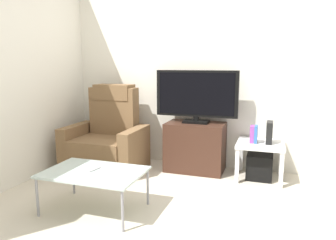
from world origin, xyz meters
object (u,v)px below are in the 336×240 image
recliner_armchair (108,140)px  game_console (269,132)px  book_leftmost (252,134)px  tv_stand (195,147)px  side_table (260,148)px  coffee_table (94,174)px  subwoofer_box (259,166)px  cell_phone (93,169)px  book_middle (256,134)px  television (196,95)px

recliner_armchair → game_console: (2.00, 0.22, 0.19)m
book_leftmost → game_console: game_console is taller
tv_stand → book_leftmost: size_ratio=3.65×
game_console → side_table: bearing=-173.7°
tv_stand → coffee_table: tv_stand is taller
subwoofer_box → book_leftmost: book_leftmost is taller
subwoofer_box → cell_phone: size_ratio=1.97×
subwoofer_box → book_middle: size_ratio=1.45×
side_table → cell_phone: (-1.45, -1.32, 0.02)m
recliner_armchair → side_table: 1.92m
book_middle → game_console: size_ratio=0.80×
tv_stand → game_console: game_console is taller
recliner_armchair → book_leftmost: size_ratio=5.40×
television → recliner_armchair: television is taller
tv_stand → recliner_armchair: bearing=-167.0°
book_middle → side_table: bearing=18.8°
coffee_table → recliner_armchair: bearing=113.5°
tv_stand → recliner_armchair: (-1.11, -0.26, 0.06)m
television → coffee_table: size_ratio=1.15×
book_leftmost → coffee_table: (-1.31, -1.33, -0.18)m
tv_stand → television: television is taller
tv_stand → coffee_table: (-0.62, -1.40, 0.05)m
subwoofer_box → television: bearing=175.5°
tv_stand → game_console: 0.92m
cell_phone → side_table: bearing=52.9°
side_table → cell_phone: 1.96m
television → book_leftmost: 0.82m
television → book_leftmost: bearing=-6.8°
subwoofer_box → coffee_table: size_ratio=0.33×
subwoofer_box → game_console: 0.43m
book_middle → game_console: bearing=11.4°
recliner_armchair → coffee_table: 1.24m
recliner_armchair → subwoofer_box: (1.91, 0.21, -0.22)m
television → coffee_table: 1.66m
television → game_console: bearing=-3.4°
cell_phone → subwoofer_box: bearing=52.9°
subwoofer_box → cell_phone: (-1.45, -1.32, 0.24)m
side_table → game_console: bearing=6.3°
recliner_armchair → side_table: bearing=-0.0°
television → cell_phone: size_ratio=6.88×
television → side_table: size_ratio=1.91×
coffee_table → subwoofer_box: bearing=43.7°
television → cell_phone: (-0.65, -1.38, -0.58)m
tv_stand → side_table: tv_stand is taller
book_leftmost → coffee_table: bearing=-134.6°
book_leftmost → cell_phone: 1.88m
side_table → book_middle: size_ratio=2.65×
subwoofer_box → game_console: bearing=6.3°
subwoofer_box → coffee_table: (-1.41, -1.35, 0.21)m
subwoofer_box → game_console: size_ratio=1.17×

